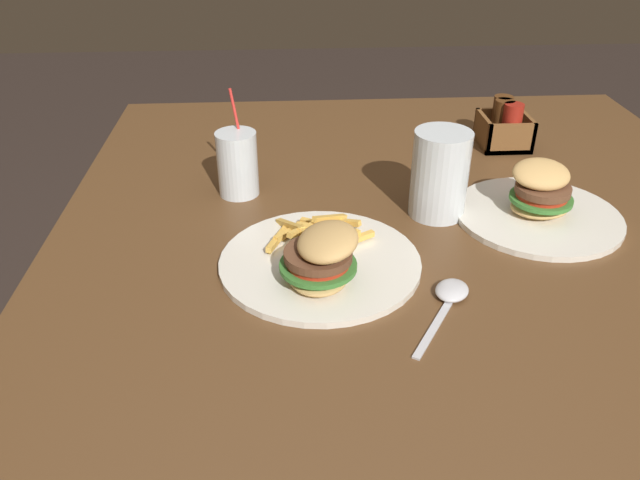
{
  "coord_description": "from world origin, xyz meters",
  "views": [
    {
      "loc": [
        0.84,
        -0.22,
        1.22
      ],
      "look_at": [
        0.08,
        -0.17,
        0.76
      ],
      "focal_mm": 35.0,
      "sensor_mm": 36.0,
      "label": 1
    }
  ],
  "objects_px": {
    "juice_glass": "(238,166)",
    "meal_plate_far": "(539,204)",
    "meal_plate_near": "(320,258)",
    "spoon": "(453,294)",
    "condiment_caddy": "(504,127)",
    "beer_glass": "(439,177)"
  },
  "relations": [
    {
      "from": "meal_plate_near",
      "to": "condiment_caddy",
      "type": "distance_m",
      "value": 0.6
    },
    {
      "from": "beer_glass",
      "to": "condiment_caddy",
      "type": "distance_m",
      "value": 0.35
    },
    {
      "from": "juice_glass",
      "to": "condiment_caddy",
      "type": "xyz_separation_m",
      "value": [
        -0.19,
        0.53,
        -0.01
      ]
    },
    {
      "from": "juice_glass",
      "to": "spoon",
      "type": "relative_size",
      "value": 1.13
    },
    {
      "from": "meal_plate_far",
      "to": "spoon",
      "type": "bearing_deg",
      "value": -42.44
    },
    {
      "from": "beer_glass",
      "to": "condiment_caddy",
      "type": "xyz_separation_m",
      "value": [
        -0.28,
        0.2,
        -0.03
      ]
    },
    {
      "from": "beer_glass",
      "to": "meal_plate_far",
      "type": "height_order",
      "value": "beer_glass"
    },
    {
      "from": "beer_glass",
      "to": "juice_glass",
      "type": "bearing_deg",
      "value": -105.87
    },
    {
      "from": "meal_plate_near",
      "to": "meal_plate_far",
      "type": "relative_size",
      "value": 1.09
    },
    {
      "from": "meal_plate_near",
      "to": "spoon",
      "type": "height_order",
      "value": "meal_plate_near"
    },
    {
      "from": "spoon",
      "to": "condiment_caddy",
      "type": "height_order",
      "value": "condiment_caddy"
    },
    {
      "from": "juice_glass",
      "to": "meal_plate_far",
      "type": "distance_m",
      "value": 0.51
    },
    {
      "from": "juice_glass",
      "to": "condiment_caddy",
      "type": "bearing_deg",
      "value": 109.23
    },
    {
      "from": "meal_plate_near",
      "to": "spoon",
      "type": "xyz_separation_m",
      "value": [
        0.07,
        0.18,
        -0.02
      ]
    },
    {
      "from": "spoon",
      "to": "meal_plate_near",
      "type": "bearing_deg",
      "value": 99.61
    },
    {
      "from": "meal_plate_near",
      "to": "juice_glass",
      "type": "relative_size",
      "value": 1.6
    },
    {
      "from": "juice_glass",
      "to": "condiment_caddy",
      "type": "height_order",
      "value": "juice_glass"
    },
    {
      "from": "juice_glass",
      "to": "meal_plate_far",
      "type": "xyz_separation_m",
      "value": [
        0.12,
        0.5,
        -0.03
      ]
    },
    {
      "from": "spoon",
      "to": "condiment_caddy",
      "type": "bearing_deg",
      "value": 7.75
    },
    {
      "from": "juice_glass",
      "to": "condiment_caddy",
      "type": "distance_m",
      "value": 0.57
    },
    {
      "from": "juice_glass",
      "to": "meal_plate_far",
      "type": "relative_size",
      "value": 0.68
    },
    {
      "from": "meal_plate_far",
      "to": "beer_glass",
      "type": "bearing_deg",
      "value": -98.76
    }
  ]
}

